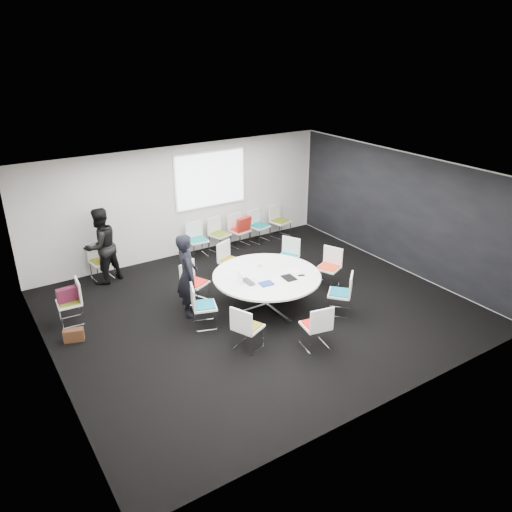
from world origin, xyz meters
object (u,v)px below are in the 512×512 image
conference_table (267,283)px  person_back (101,246)px  chair_ring_b (287,264)px  chair_back_c (239,236)px  chair_ring_c (230,268)px  maroon_bag (68,295)px  cup (260,265)px  brown_bag (74,335)px  chair_ring_d (195,290)px  chair_back_e (280,227)px  laptop (250,281)px  chair_ring_g (316,334)px  chair_back_b (220,240)px  chair_spare_left (71,310)px  chair_ring_e (204,314)px  chair_ring_h (340,301)px  chair_back_a (198,246)px  chair_ring_a (328,275)px  chair_person_back (102,268)px  chair_ring_f (248,335)px  person_main (187,275)px  chair_back_d (259,232)px

conference_table → person_back: 3.88m
chair_ring_b → chair_back_c: same height
chair_ring_c → maroon_bag: 3.63m
cup → brown_bag: (-3.80, 0.47, -0.66)m
chair_ring_d → chair_back_e: (3.70, 2.16, 0.00)m
laptop → brown_bag: bearing=74.9°
chair_ring_g → cup: (0.17, 2.10, 0.50)m
chair_back_b → chair_spare_left: 4.52m
chair_ring_c → chair_back_e: 2.98m
chair_ring_e → chair_ring_h: 2.75m
chair_ring_h → person_back: size_ratio=0.50×
chair_ring_d → chair_back_e: same height
person_back → laptop: person_back is taller
chair_ring_d → brown_bag: size_ratio=2.44×
chair_ring_b → chair_back_e: (1.29, 2.12, 0.00)m
chair_spare_left → cup: (3.66, -1.15, 0.50)m
chair_ring_g → chair_back_c: 5.04m
chair_back_e → maroon_bag: size_ratio=2.20×
chair_back_a → maroon_bag: 3.91m
chair_ring_b → brown_bag: chair_ring_b is taller
chair_ring_h → maroon_bag: size_ratio=2.20×
chair_ring_a → chair_ring_d: 3.00m
chair_ring_g → chair_person_back: 5.41m
chair_ring_c → cup: 1.26m
chair_ring_d → chair_ring_f: size_ratio=1.00×
chair_ring_b → person_main: (-2.74, -0.40, 0.59)m
chair_back_c → conference_table: bearing=58.0°
chair_back_a → person_back: size_ratio=0.50×
chair_ring_f → chair_back_e: 5.62m
chair_ring_b → chair_person_back: size_ratio=1.00×
chair_ring_f → laptop: bearing=121.8°
chair_ring_b → chair_ring_h: 2.04m
chair_spare_left → brown_bag: bearing=172.5°
chair_ring_a → cup: 1.72m
chair_ring_d → chair_ring_c: bearing=-179.1°
cup → chair_ring_f: bearing=-129.7°
laptop → chair_ring_d: bearing=34.8°
chair_ring_a → chair_back_b: size_ratio=1.00×
conference_table → chair_spare_left: size_ratio=2.51×
chair_back_a → cup: 2.79m
chair_ring_e → chair_person_back: same height
chair_ring_f → chair_back_c: bearing=127.2°
chair_back_d → person_main: person_main is taller
chair_spare_left → chair_ring_e: bearing=-121.4°
chair_ring_b → brown_bag: bearing=64.1°
chair_ring_h → chair_ring_g: bearing=167.9°
chair_ring_b → chair_ring_e: same height
chair_ring_f → chair_back_e: (3.69, 4.23, 0.00)m
chair_ring_d → chair_ring_e: size_ratio=1.00×
chair_ring_d → chair_spare_left: size_ratio=1.00×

